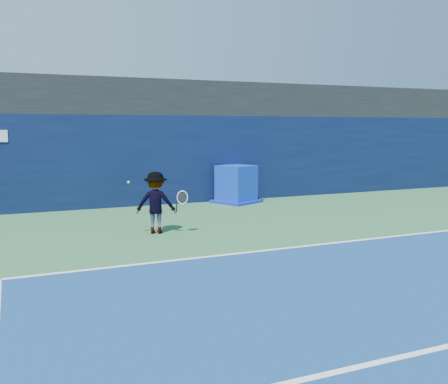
# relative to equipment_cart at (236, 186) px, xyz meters

# --- Properties ---
(ground) EXTENTS (80.00, 80.00, 0.00)m
(ground) POSITION_rel_equipment_cart_xyz_m (-2.47, -9.49, -0.59)
(ground) COLOR #2E683A
(ground) RESTS_ON ground
(baseline) EXTENTS (24.00, 0.10, 0.01)m
(baseline) POSITION_rel_equipment_cart_xyz_m (-2.47, -6.49, -0.58)
(baseline) COLOR white
(baseline) RESTS_ON ground
(service_line) EXTENTS (24.00, 0.10, 0.01)m
(service_line) POSITION_rel_equipment_cart_xyz_m (-2.47, -11.49, -0.58)
(service_line) COLOR white
(service_line) RESTS_ON ground
(stadium_band) EXTENTS (36.00, 3.00, 1.20)m
(stadium_band) POSITION_rel_equipment_cart_xyz_m (-2.47, 2.01, 3.01)
(stadium_band) COLOR black
(stadium_band) RESTS_ON back_wall_assembly
(back_wall_assembly) EXTENTS (36.00, 1.03, 3.00)m
(back_wall_assembly) POSITION_rel_equipment_cart_xyz_m (-2.47, 1.01, 0.91)
(back_wall_assembly) COLOR #0A1537
(back_wall_assembly) RESTS_ON ground
(equipment_cart) EXTENTS (1.79, 1.79, 1.29)m
(equipment_cart) POSITION_rel_equipment_cart_xyz_m (0.00, 0.00, 0.00)
(equipment_cart) COLOR #0C2FB2
(equipment_cart) RESTS_ON ground
(tennis_player) EXTENTS (1.29, 0.90, 1.53)m
(tennis_player) POSITION_rel_equipment_cart_xyz_m (-3.93, -3.83, 0.17)
(tennis_player) COLOR silver
(tennis_player) RESTS_ON ground
(tennis_ball) EXTENTS (0.06, 0.06, 0.06)m
(tennis_ball) POSITION_rel_equipment_cart_xyz_m (-4.51, -3.42, 0.67)
(tennis_ball) COLOR #D8EE1A
(tennis_ball) RESTS_ON ground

